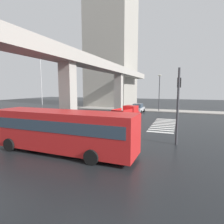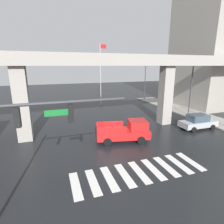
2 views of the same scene
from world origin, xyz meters
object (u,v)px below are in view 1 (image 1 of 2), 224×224
at_px(fire_hydrant, 133,109).
at_px(flagpole, 41,79).
at_px(pickup_truck, 127,114).
at_px(street_lamp_far_north, 66,89).
at_px(traffic_signal_mast, 179,91).
at_px(street_lamp_near_corner, 159,89).
at_px(street_lamp_mid_block, 119,89).
at_px(city_bus, 62,129).
at_px(sedan_silver, 138,108).

height_order(fire_hydrant, flagpole, flagpole).
bearing_deg(pickup_truck, fire_hydrant, 9.56).
height_order(street_lamp_far_north, flagpole, flagpole).
relative_size(traffic_signal_mast, street_lamp_far_north, 0.90).
distance_m(pickup_truck, street_lamp_far_north, 22.64).
relative_size(street_lamp_near_corner, fire_hydrant, 8.52).
bearing_deg(traffic_signal_mast, street_lamp_near_corner, 10.82).
distance_m(street_lamp_near_corner, street_lamp_mid_block, 8.45).
xyz_separation_m(street_lamp_mid_block, street_lamp_far_north, (0.00, 13.20, 0.00)).
bearing_deg(city_bus, sedan_silver, -0.59).
relative_size(traffic_signal_mast, flagpole, 0.59).
height_order(pickup_truck, city_bus, city_bus).
bearing_deg(street_lamp_far_north, city_bus, -146.23).
bearing_deg(traffic_signal_mast, street_lamp_far_north, 51.53).
bearing_deg(street_lamp_far_north, sedan_silver, -99.61).
height_order(street_lamp_near_corner, street_lamp_mid_block, same).
relative_size(city_bus, sedan_silver, 2.50).
xyz_separation_m(sedan_silver, street_lamp_far_north, (3.07, 18.13, 3.70)).
xyz_separation_m(sedan_silver, street_lamp_near_corner, (3.07, -3.52, 3.70)).
distance_m(pickup_truck, street_lamp_near_corner, 13.24).
xyz_separation_m(street_lamp_mid_block, fire_hydrant, (-0.40, -3.39, -4.13)).
bearing_deg(flagpole, pickup_truck, -97.92).
bearing_deg(pickup_truck, city_bus, 177.13).
xyz_separation_m(city_bus, street_lamp_mid_block, (26.76, 4.69, 2.83)).
bearing_deg(pickup_truck, street_lamp_near_corner, -13.80).
height_order(street_lamp_near_corner, street_lamp_far_north, same).
relative_size(traffic_signal_mast, fire_hydrant, 7.64).
height_order(city_bus, fire_hydrant, city_bus).
xyz_separation_m(city_bus, fire_hydrant, (26.36, 1.30, -1.29)).
bearing_deg(street_lamp_near_corner, street_lamp_far_north, 90.00).
relative_size(city_bus, traffic_signal_mast, 1.67).
distance_m(city_bus, sedan_silver, 23.70).
bearing_deg(street_lamp_far_north, pickup_truck, -123.64).
distance_m(traffic_signal_mast, street_lamp_near_corner, 20.65).
bearing_deg(city_bus, pickup_truck, -2.87).
height_order(street_lamp_near_corner, fire_hydrant, street_lamp_near_corner).
relative_size(street_lamp_near_corner, flagpole, 0.66).
bearing_deg(street_lamp_mid_block, city_bus, -170.06).
xyz_separation_m(traffic_signal_mast, street_lamp_near_corner, (20.29, 3.88, 0.17)).
relative_size(pickup_truck, flagpole, 0.49).
bearing_deg(pickup_truck, street_lamp_mid_block, 23.61).
height_order(city_bus, street_lamp_far_north, street_lamp_far_north).
bearing_deg(traffic_signal_mast, sedan_silver, 23.25).
distance_m(street_lamp_near_corner, fire_hydrant, 6.54).
bearing_deg(fire_hydrant, street_lamp_near_corner, -85.48).
bearing_deg(flagpole, street_lamp_mid_block, -49.06).
relative_size(street_lamp_mid_block, street_lamp_far_north, 1.00).
relative_size(pickup_truck, street_lamp_near_corner, 0.74).
xyz_separation_m(street_lamp_near_corner, fire_hydrant, (-0.40, 5.06, -4.13)).
bearing_deg(pickup_truck, flagpole, 82.08).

